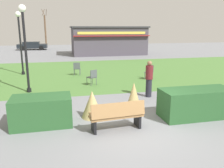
# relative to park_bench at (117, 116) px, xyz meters

# --- Properties ---
(ground_plane) EXTENTS (80.00, 80.00, 0.00)m
(ground_plane) POSITION_rel_park_bench_xyz_m (0.62, -0.13, -0.48)
(ground_plane) COLOR slate
(lawn_patch) EXTENTS (36.00, 12.00, 0.01)m
(lawn_patch) POSITION_rel_park_bench_xyz_m (0.62, 10.04, -0.48)
(lawn_patch) COLOR #4C7A38
(lawn_patch) RESTS_ON ground_plane
(park_bench) EXTENTS (1.73, 0.65, 0.95)m
(park_bench) POSITION_rel_park_bench_xyz_m (0.00, 0.00, 0.00)
(park_bench) COLOR #9E7547
(park_bench) RESTS_ON ground_plane
(hedge_left) EXTENTS (1.92, 1.10, 0.97)m
(hedge_left) POSITION_rel_park_bench_xyz_m (-2.31, 0.96, 0.00)
(hedge_left) COLOR #28562B
(hedge_left) RESTS_ON ground_plane
(hedge_right) EXTENTS (2.63, 1.10, 1.02)m
(hedge_right) POSITION_rel_park_bench_xyz_m (3.09, 0.49, 0.03)
(hedge_right) COLOR #28562B
(hedge_right) RESTS_ON ground_plane
(ornamental_grass_behind_left) EXTENTS (0.77, 0.77, 0.98)m
(ornamental_grass_behind_left) POSITION_rel_park_bench_xyz_m (-0.59, 1.26, 0.01)
(ornamental_grass_behind_left) COLOR tan
(ornamental_grass_behind_left) RESTS_ON ground_plane
(ornamental_grass_behind_right) EXTENTS (0.63, 0.63, 1.10)m
(ornamental_grass_behind_right) POSITION_rel_park_bench_xyz_m (1.10, 1.67, 0.07)
(ornamental_grass_behind_right) COLOR tan
(ornamental_grass_behind_right) RESTS_ON ground_plane
(lamppost_mid) EXTENTS (0.36, 0.36, 4.21)m
(lamppost_mid) POSITION_rel_park_bench_xyz_m (-3.21, 5.33, 2.17)
(lamppost_mid) COLOR black
(lamppost_mid) RESTS_ON ground_plane
(lamppost_far) EXTENTS (0.36, 0.36, 4.21)m
(lamppost_far) POSITION_rel_park_bench_xyz_m (-4.12, 10.24, 2.17)
(lamppost_far) COLOR black
(lamppost_far) RESTS_ON ground_plane
(food_kiosk) EXTENTS (8.92, 4.97, 3.34)m
(food_kiosk) POSITION_rel_park_bench_xyz_m (4.34, 21.55, 1.20)
(food_kiosk) COLOR #47424C
(food_kiosk) RESTS_ON ground_plane
(cafe_chair_west) EXTENTS (0.60, 0.60, 0.89)m
(cafe_chair_west) POSITION_rel_park_bench_xyz_m (0.11, 6.02, 0.05)
(cafe_chair_west) COLOR #4C5156
(cafe_chair_west) RESTS_ON ground_plane
(cafe_chair_east) EXTENTS (0.51, 0.51, 0.89)m
(cafe_chair_east) POSITION_rel_park_bench_xyz_m (-0.50, 9.10, 0.05)
(cafe_chair_east) COLOR #4C5156
(cafe_chair_east) RESTS_ON ground_plane
(cafe_chair_north) EXTENTS (0.62, 0.62, 0.89)m
(cafe_chair_north) POSITION_rel_park_bench_xyz_m (3.83, 6.85, 0.05)
(cafe_chair_north) COLOR #4C5156
(cafe_chair_north) RESTS_ON ground_plane
(person_strolling) EXTENTS (0.34, 0.34, 1.69)m
(person_strolling) POSITION_rel_park_bench_xyz_m (2.35, 3.24, 0.38)
(person_strolling) COLOR #23232D
(person_strolling) RESTS_ON ground_plane
(parked_car_west_slot) EXTENTS (4.26, 2.16, 1.20)m
(parked_car_west_slot) POSITION_rel_park_bench_xyz_m (-5.37, 29.95, 0.16)
(parked_car_west_slot) COLOR black
(parked_car_west_slot) RESTS_ON ground_plane
(tree_left_bg) EXTENTS (0.91, 0.96, 6.37)m
(tree_left_bg) POSITION_rel_park_bench_xyz_m (-3.70, 37.22, 2.34)
(tree_left_bg) COLOR brown
(tree_left_bg) RESTS_ON ground_plane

